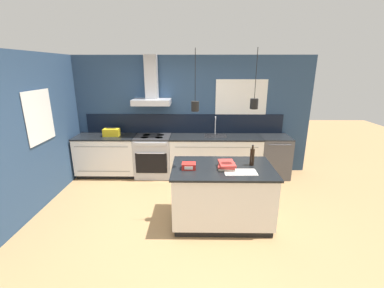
{
  "coord_description": "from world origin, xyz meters",
  "views": [
    {
      "loc": [
        0.25,
        -3.69,
        2.36
      ],
      "look_at": [
        0.19,
        0.65,
        1.05
      ],
      "focal_mm": 24.0,
      "sensor_mm": 36.0,
      "label": 1
    }
  ],
  "objects_px": {
    "dishwasher": "(274,156)",
    "bottle_on_island": "(252,157)",
    "oven_range": "(154,156)",
    "red_supply_box": "(189,166)",
    "yellow_toolbox": "(111,132)",
    "book_stack": "(227,165)"
  },
  "relations": [
    {
      "from": "dishwasher",
      "to": "red_supply_box",
      "type": "height_order",
      "value": "red_supply_box"
    },
    {
      "from": "dishwasher",
      "to": "book_stack",
      "type": "relative_size",
      "value": 2.72
    },
    {
      "from": "oven_range",
      "to": "dishwasher",
      "type": "distance_m",
      "value": 2.67
    },
    {
      "from": "dishwasher",
      "to": "bottle_on_island",
      "type": "bearing_deg",
      "value": -117.42
    },
    {
      "from": "dishwasher",
      "to": "red_supply_box",
      "type": "relative_size",
      "value": 4.47
    },
    {
      "from": "book_stack",
      "to": "bottle_on_island",
      "type": "bearing_deg",
      "value": 19.3
    },
    {
      "from": "book_stack",
      "to": "red_supply_box",
      "type": "relative_size",
      "value": 1.64
    },
    {
      "from": "red_supply_box",
      "to": "oven_range",
      "type": "bearing_deg",
      "value": 114.34
    },
    {
      "from": "book_stack",
      "to": "red_supply_box",
      "type": "distance_m",
      "value": 0.56
    },
    {
      "from": "red_supply_box",
      "to": "yellow_toolbox",
      "type": "height_order",
      "value": "yellow_toolbox"
    },
    {
      "from": "oven_range",
      "to": "yellow_toolbox",
      "type": "xyz_separation_m",
      "value": [
        -0.89,
        0.0,
        0.54
      ]
    },
    {
      "from": "bottle_on_island",
      "to": "red_supply_box",
      "type": "distance_m",
      "value": 0.98
    },
    {
      "from": "book_stack",
      "to": "dishwasher",
      "type": "bearing_deg",
      "value": 55.12
    },
    {
      "from": "red_supply_box",
      "to": "yellow_toolbox",
      "type": "bearing_deg",
      "value": 133.04
    },
    {
      "from": "oven_range",
      "to": "yellow_toolbox",
      "type": "bearing_deg",
      "value": 179.72
    },
    {
      "from": "oven_range",
      "to": "bottle_on_island",
      "type": "distance_m",
      "value": 2.53
    },
    {
      "from": "bottle_on_island",
      "to": "dishwasher",
      "type": "bearing_deg",
      "value": 62.58
    },
    {
      "from": "yellow_toolbox",
      "to": "red_supply_box",
      "type": "bearing_deg",
      "value": -46.96
    },
    {
      "from": "oven_range",
      "to": "yellow_toolbox",
      "type": "distance_m",
      "value": 1.04
    },
    {
      "from": "red_supply_box",
      "to": "yellow_toolbox",
      "type": "relative_size",
      "value": 0.6
    },
    {
      "from": "dishwasher",
      "to": "bottle_on_island",
      "type": "distance_m",
      "value": 1.99
    },
    {
      "from": "oven_range",
      "to": "book_stack",
      "type": "bearing_deg",
      "value": -52.48
    }
  ]
}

